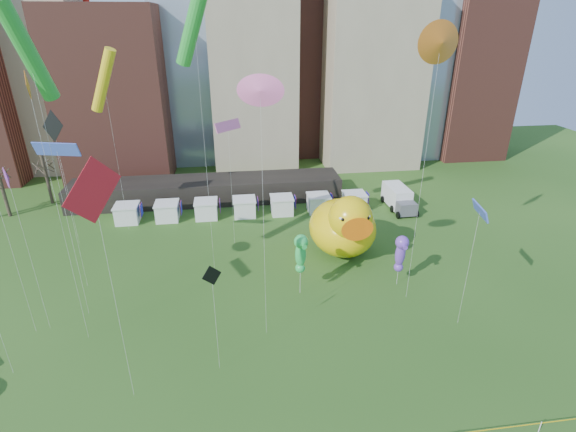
{
  "coord_description": "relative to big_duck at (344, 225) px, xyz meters",
  "views": [
    {
      "loc": [
        -0.41,
        -16.98,
        23.95
      ],
      "look_at": [
        3.13,
        8.94,
        12.0
      ],
      "focal_mm": 27.0,
      "sensor_mm": 36.0,
      "label": 1
    }
  ],
  "objects": [
    {
      "name": "skyline",
      "position": [
        -9.08,
        37.01,
        17.91
      ],
      "size": [
        101.0,
        23.0,
        68.0
      ],
      "color": "brown",
      "rests_on": "ground"
    },
    {
      "name": "pavilion",
      "position": [
        -15.33,
        17.94,
        -1.93
      ],
      "size": [
        38.0,
        6.0,
        3.2
      ],
      "primitive_type": "cube",
      "color": "black",
      "rests_on": "ground"
    },
    {
      "name": "vendor_tents",
      "position": [
        -10.31,
        11.94,
        -2.43
      ],
      "size": [
        33.24,
        2.8,
        2.4
      ],
      "color": "white",
      "rests_on": "ground"
    },
    {
      "name": "bare_trees",
      "position": [
        -41.5,
        16.48,
        0.48
      ],
      "size": [
        8.44,
        6.44,
        8.5
      ],
      "color": "#382B21",
      "rests_on": "ground"
    },
    {
      "name": "big_duck",
      "position": [
        0.0,
        0.0,
        0.0
      ],
      "size": [
        7.41,
        9.98,
        7.69
      ],
      "rotation": [
        0.0,
        0.0,
        0.02
      ],
      "color": "yellow",
      "rests_on": "ground"
    },
    {
      "name": "small_duck",
      "position": [
        1.08,
        1.64,
        -2.26
      ],
      "size": [
        3.51,
        3.96,
        2.78
      ],
      "rotation": [
        0.0,
        0.0,
        -0.34
      ],
      "color": "white",
      "rests_on": "ground"
    },
    {
      "name": "seahorse_green",
      "position": [
        -5.9,
        -6.89,
        1.12
      ],
      "size": [
        1.49,
        1.79,
        6.3
      ],
      "rotation": [
        0.0,
        0.0,
        0.13
      ],
      "color": "silver",
      "rests_on": "ground"
    },
    {
      "name": "seahorse_purple",
      "position": [
        3.83,
        -6.72,
        0.26
      ],
      "size": [
        1.38,
        1.7,
        5.4
      ],
      "rotation": [
        0.0,
        0.0,
        -0.07
      ],
      "color": "silver",
      "rests_on": "ground"
    },
    {
      "name": "box_truck",
      "position": [
        10.8,
        11.62,
        -2.03
      ],
      "size": [
        2.98,
        6.94,
        2.92
      ],
      "rotation": [
        0.0,
        0.0,
        0.03
      ],
      "color": "white",
      "rests_on": "ground"
    },
    {
      "name": "kite_0",
      "position": [
        -19.39,
        -17.48,
        11.64
      ],
      "size": [
        2.5,
        2.93,
        17.22
      ],
      "color": "silver",
      "rests_on": "ground"
    },
    {
      "name": "kite_1",
      "position": [
        -9.61,
        -12.11,
        16.11
      ],
      "size": [
        2.12,
        0.73,
        20.74
      ],
      "color": "silver",
      "rests_on": "ground"
    },
    {
      "name": "kite_2",
      "position": [
        -29.86,
        6.46,
        10.15
      ],
      "size": [
        2.82,
        2.05,
        15.55
      ],
      "color": "silver",
      "rests_on": "ground"
    },
    {
      "name": "kite_3",
      "position": [
        -14.11,
        -1.35,
        20.33
      ],
      "size": [
        4.27,
        3.67,
        27.6
      ],
      "color": "silver",
      "rests_on": "ground"
    },
    {
      "name": "kite_5",
      "position": [
        6.9,
        -13.1,
        7.05
      ],
      "size": [
        0.93,
        2.89,
        11.06
      ],
      "color": "silver",
      "rests_on": "ground"
    },
    {
      "name": "kite_6",
      "position": [
        3.92,
        -8.9,
        18.83
      ],
      "size": [
        2.94,
        1.75,
        23.93
      ],
      "color": "silver",
      "rests_on": "ground"
    },
    {
      "name": "kite_7",
      "position": [
        -27.78,
        -9.08,
        9.95
      ],
      "size": [
        0.93,
        1.39,
        14.29
      ],
      "color": "silver",
      "rests_on": "ground"
    },
    {
      "name": "kite_9",
      "position": [
        -11.88,
        4.05,
        10.26
      ],
      "size": [
        2.76,
        2.71,
        14.36
      ],
      "color": "silver",
      "rests_on": "ground"
    },
    {
      "name": "kite_10",
      "position": [
        -13.47,
        -15.68,
        4.44
      ],
      "size": [
        1.28,
        1.08,
        9.0
      ],
      "color": "silver",
      "rests_on": "ground"
    },
    {
      "name": "kite_11",
      "position": [
        -25.09,
        -7.43,
        18.35
      ],
      "size": [
        2.22,
        4.28,
        25.38
      ],
      "color": "silver",
      "rests_on": "ground"
    },
    {
      "name": "kite_12",
      "position": [
        -24.88,
        9.63,
        14.35
      ],
      "size": [
        4.22,
        2.67,
        21.35
      ],
      "color": "silver",
      "rests_on": "ground"
    },
    {
      "name": "kite_13",
      "position": [
        -26.47,
        -2.77,
        10.25
      ],
      "size": [
        4.07,
        1.56,
        14.43
      ],
      "color": "silver",
      "rests_on": "ground"
    },
    {
      "name": "kite_14",
      "position": [
        -24.22,
        -10.78,
        15.66
      ],
      "size": [
        0.59,
        1.79,
        21.05
      ],
      "color": "silver",
      "rests_on": "ground"
    }
  ]
}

